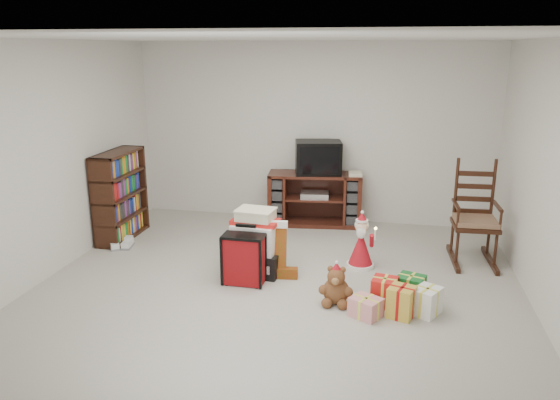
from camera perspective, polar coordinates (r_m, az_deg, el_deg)
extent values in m
cube|color=#AAA69C|center=(5.71, -0.35, -9.39)|extent=(5.00, 5.00, 0.01)
cube|color=silver|center=(5.18, -0.39, 16.61)|extent=(5.00, 5.00, 0.01)
cube|color=silver|center=(7.73, 3.47, 6.97)|extent=(5.00, 0.01, 2.50)
cube|color=silver|center=(3.01, -10.28, -7.33)|extent=(5.00, 0.01, 2.50)
cube|color=silver|center=(6.30, -23.26, 3.74)|extent=(0.01, 5.00, 2.50)
cube|color=silver|center=(5.39, 26.63, 1.51)|extent=(0.01, 5.00, 2.50)
cube|color=#441813|center=(7.65, 3.64, 0.11)|extent=(1.33, 0.59, 0.73)
cube|color=#BBBCBE|center=(7.61, 3.62, 0.56)|extent=(0.41, 0.32, 0.07)
cube|color=black|center=(7.34, -16.36, 0.47)|extent=(0.31, 0.94, 1.14)
cube|color=black|center=(6.65, 19.69, -2.51)|extent=(0.51, 0.50, 0.05)
cube|color=#8E6A4D|center=(6.63, 19.74, -2.04)|extent=(0.47, 0.46, 0.06)
cube|color=black|center=(6.75, 19.77, 1.34)|extent=(0.42, 0.08, 0.76)
cube|color=black|center=(6.79, 19.37, -5.86)|extent=(0.53, 0.84, 0.06)
cube|color=black|center=(6.09, -2.51, -6.41)|extent=(0.61, 0.47, 0.26)
cube|color=white|center=(5.99, -2.54, -3.89)|extent=(0.51, 0.42, 0.31)
cube|color=red|center=(5.93, -2.56, -2.27)|extent=(0.54, 0.33, 0.05)
cube|color=beige|center=(5.91, -2.57, -1.59)|extent=(0.41, 0.33, 0.10)
cube|color=maroon|center=(5.76, -3.81, -6.21)|extent=(0.42, 0.23, 0.55)
cube|color=black|center=(5.73, -3.61, -2.65)|extent=(0.22, 0.04, 0.03)
ellipsoid|color=brown|center=(5.40, 5.88, -9.44)|extent=(0.26, 0.22, 0.27)
sphere|color=brown|center=(5.31, 5.89, -8.00)|extent=(0.17, 0.17, 0.17)
cone|color=#A7121D|center=(6.26, 8.44, -5.09)|extent=(0.30, 0.30, 0.43)
sphere|color=beige|center=(6.17, 8.54, -2.75)|extent=(0.15, 0.15, 0.15)
cone|color=#A7121D|center=(6.13, 8.58, -1.75)|extent=(0.13, 0.13, 0.11)
cylinder|color=silver|center=(6.07, 9.93, -3.57)|extent=(0.02, 0.02, 0.13)
cone|color=#A7121D|center=(6.44, -4.11, -4.44)|extent=(0.29, 0.29, 0.41)
sphere|color=beige|center=(6.35, -4.16, -2.26)|extent=(0.14, 0.14, 0.14)
cone|color=#A7121D|center=(6.32, -4.18, -1.33)|extent=(0.12, 0.12, 0.10)
cylinder|color=silver|center=(6.23, -3.10, -3.03)|extent=(0.02, 0.02, 0.12)
cube|color=silver|center=(7.14, -16.85, -4.42)|extent=(0.23, 0.26, 0.09)
cube|color=silver|center=(7.07, -15.70, -4.53)|extent=(0.15, 0.26, 0.09)
cube|color=red|center=(5.38, 10.86, -9.91)|extent=(0.23, 0.23, 0.23)
cube|color=#1B6E31|center=(5.59, 12.77, -9.02)|extent=(0.23, 0.23, 0.23)
cube|color=yellow|center=(5.26, 13.32, -10.66)|extent=(0.23, 0.23, 0.23)
cube|color=white|center=(5.10, 10.28, -11.39)|extent=(0.23, 0.23, 0.23)
cube|color=white|center=(5.44, 15.20, -9.91)|extent=(0.23, 0.23, 0.23)
cube|color=black|center=(7.53, 4.01, 4.47)|extent=(0.69, 0.55, 0.45)
cube|color=black|center=(7.31, 3.78, 4.15)|extent=(0.51, 0.13, 0.36)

